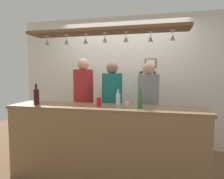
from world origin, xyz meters
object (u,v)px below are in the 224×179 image
(person_middle_teal_shirt, at_px, (112,102))
(picture_frame_lower_pair, at_px, (148,76))
(drink_can, at_px, (99,102))
(cupcake, at_px, (128,104))
(bottle_beer_green_import, at_px, (140,100))
(person_right_grey_shirt, at_px, (148,103))
(bottle_soda_clear, at_px, (118,99))
(bottle_wine_dark_red, at_px, (36,96))
(picture_frame_upper_small, at_px, (151,63))
(person_left_red_shirt, at_px, (83,98))

(person_middle_teal_shirt, xyz_separation_m, picture_frame_lower_pair, (0.53, 0.79, 0.42))
(drink_can, distance_m, cupcake, 0.39)
(person_middle_teal_shirt, xyz_separation_m, bottle_beer_green_import, (0.53, -0.65, 0.12))
(person_right_grey_shirt, height_order, bottle_soda_clear, person_right_grey_shirt)
(bottle_wine_dark_red, height_order, picture_frame_upper_small, picture_frame_upper_small)
(drink_can, bearing_deg, picture_frame_lower_pair, 68.49)
(person_middle_teal_shirt, relative_size, picture_frame_upper_small, 7.49)
(bottle_beer_green_import, relative_size, bottle_wine_dark_red, 0.87)
(bottle_beer_green_import, height_order, drink_can, bottle_beer_green_import)
(person_right_grey_shirt, bearing_deg, drink_can, -134.54)
(person_left_red_shirt, xyz_separation_m, bottle_wine_dark_red, (-0.45, -0.70, 0.09))
(person_middle_teal_shirt, bearing_deg, person_right_grey_shirt, 0.00)
(bottle_beer_green_import, height_order, picture_frame_upper_small, picture_frame_upper_small)
(person_left_red_shirt, height_order, bottle_soda_clear, person_left_red_shirt)
(drink_can, height_order, picture_frame_upper_small, picture_frame_upper_small)
(bottle_soda_clear, bearing_deg, bottle_wine_dark_red, -171.63)
(person_right_grey_shirt, bearing_deg, picture_frame_lower_pair, 94.71)
(person_left_red_shirt, distance_m, picture_frame_upper_small, 1.48)
(cupcake, bearing_deg, person_left_red_shirt, 144.92)
(person_right_grey_shirt, bearing_deg, bottle_beer_green_import, -95.76)
(picture_frame_upper_small, bearing_deg, person_middle_teal_shirt, -126.55)
(picture_frame_upper_small, bearing_deg, drink_can, -113.34)
(person_middle_teal_shirt, height_order, bottle_wine_dark_red, person_middle_teal_shirt)
(bottle_beer_green_import, xyz_separation_m, picture_frame_upper_small, (0.05, 1.44, 0.55))
(picture_frame_upper_small, relative_size, picture_frame_lower_pair, 0.73)
(bottle_beer_green_import, relative_size, drink_can, 2.13)
(bottle_beer_green_import, relative_size, picture_frame_upper_small, 1.18)
(bottle_soda_clear, bearing_deg, person_left_red_shirt, 144.08)
(cupcake, bearing_deg, bottle_wine_dark_red, -176.36)
(person_right_grey_shirt, bearing_deg, bottle_soda_clear, -126.18)
(bottle_wine_dark_red, distance_m, cupcake, 1.32)
(person_right_grey_shirt, height_order, bottle_wine_dark_red, person_right_grey_shirt)
(bottle_wine_dark_red, distance_m, picture_frame_lower_pair, 2.12)
(person_left_red_shirt, bearing_deg, picture_frame_lower_pair, 37.12)
(person_right_grey_shirt, bearing_deg, bottle_wine_dark_red, -155.88)
(person_left_red_shirt, distance_m, drink_can, 0.80)
(bottle_beer_green_import, height_order, picture_frame_lower_pair, picture_frame_lower_pair)
(person_left_red_shirt, xyz_separation_m, person_middle_teal_shirt, (0.51, 0.00, -0.05))
(person_middle_teal_shirt, height_order, bottle_soda_clear, person_middle_teal_shirt)
(bottle_wine_dark_red, bearing_deg, person_right_grey_shirt, 24.12)
(bottle_beer_green_import, bearing_deg, person_middle_teal_shirt, 128.99)
(person_left_red_shirt, bearing_deg, cupcake, -35.08)
(bottle_soda_clear, xyz_separation_m, bottle_wine_dark_red, (-1.17, -0.17, 0.03))
(bottle_soda_clear, xyz_separation_m, picture_frame_upper_small, (0.37, 1.31, 0.56))
(person_left_red_shirt, relative_size, person_right_grey_shirt, 1.05)
(bottle_beer_green_import, distance_m, cupcake, 0.19)
(person_middle_teal_shirt, bearing_deg, picture_frame_upper_small, 53.45)
(bottle_wine_dark_red, distance_m, picture_frame_upper_small, 2.20)
(person_left_red_shirt, xyz_separation_m, cupcake, (0.87, -0.61, 0.01))
(person_right_grey_shirt, height_order, bottle_beer_green_import, person_right_grey_shirt)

